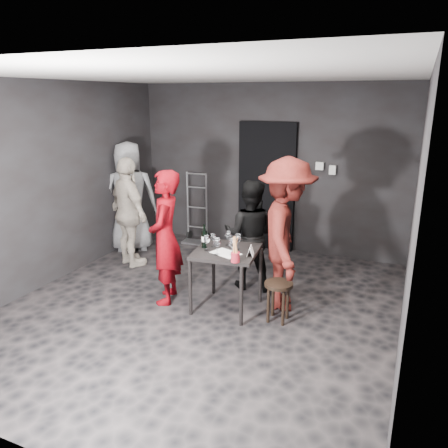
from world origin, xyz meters
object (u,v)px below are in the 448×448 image
at_px(wine_bottle, 204,239).
at_px(bystander_grey, 129,186).
at_px(stool, 279,291).
at_px(tasting_table, 226,258).
at_px(man_maroon, 287,218).
at_px(woman_black, 250,236).
at_px(server_red, 165,231).
at_px(hand_truck, 196,229).
at_px(bystander_cream, 129,207).
at_px(breadstick_cup, 235,250).

bearing_deg(wine_bottle, bystander_grey, 146.51).
bearing_deg(stool, tasting_table, 176.30).
bearing_deg(man_maroon, woman_black, 40.89).
relative_size(stool, bystander_grey, 0.22).
height_order(server_red, wine_bottle, server_red).
height_order(hand_truck, stool, hand_truck).
xyz_separation_m(tasting_table, wine_bottle, (-0.28, -0.02, 0.21)).
bearing_deg(wine_bottle, server_red, -172.03).
distance_m(hand_truck, stool, 3.06).
distance_m(tasting_table, server_red, 0.82).
height_order(woman_black, man_maroon, man_maroon).
bearing_deg(wine_bottle, hand_truck, 119.84).
height_order(hand_truck, woman_black, woman_black).
relative_size(hand_truck, woman_black, 0.86).
bearing_deg(tasting_table, bystander_grey, 150.21).
bearing_deg(bystander_cream, hand_truck, -77.55).
height_order(server_red, bystander_cream, server_red).
bearing_deg(bystander_cream, woman_black, -151.81).
relative_size(man_maroon, bystander_cream, 1.24).
relative_size(wine_bottle, breadstick_cup, 0.93).
bearing_deg(hand_truck, bystander_cream, -110.75).
bearing_deg(server_red, breadstick_cup, 57.72).
relative_size(tasting_table, server_red, 0.41).
relative_size(woman_black, breadstick_cup, 4.67).
bearing_deg(breadstick_cup, bystander_grey, 147.37).
xyz_separation_m(bystander_cream, bystander_grey, (-0.40, 0.59, 0.18)).
height_order(bystander_grey, breadstick_cup, bystander_grey).
xyz_separation_m(stool, server_red, (-1.44, -0.05, 0.55)).
distance_m(bystander_cream, wine_bottle, 1.79).
distance_m(stool, bystander_cream, 2.73).
bearing_deg(breadstick_cup, bystander_cream, 154.17).
xyz_separation_m(woman_black, wine_bottle, (-0.30, -0.74, 0.15)).
height_order(bystander_grey, wine_bottle, bystander_grey).
height_order(tasting_table, breadstick_cup, breadstick_cup).
bearing_deg(wine_bottle, tasting_table, 4.72).
height_order(hand_truck, tasting_table, hand_truck).
xyz_separation_m(wine_bottle, breadstick_cup, (0.52, -0.29, 0.03)).
distance_m(woman_black, breadstick_cup, 1.06).
relative_size(server_red, woman_black, 1.28).
bearing_deg(hand_truck, bystander_grey, -139.80).
bearing_deg(hand_truck, tasting_table, -59.39).
xyz_separation_m(server_red, breadstick_cup, (1.01, -0.22, -0.03)).
xyz_separation_m(tasting_table, bystander_cream, (-1.90, 0.72, 0.25)).
height_order(server_red, man_maroon, man_maroon).
relative_size(tasting_table, man_maroon, 0.34).
distance_m(tasting_table, bystander_grey, 2.68).
relative_size(server_red, breadstick_cup, 6.00).
xyz_separation_m(tasting_table, stool, (0.66, -0.04, -0.28)).
bearing_deg(bystander_grey, stool, 123.11).
distance_m(hand_truck, bystander_grey, 1.42).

